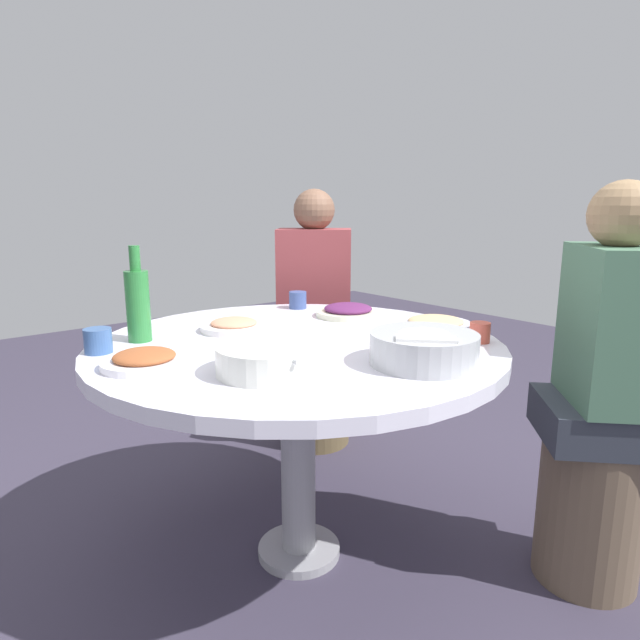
{
  "coord_description": "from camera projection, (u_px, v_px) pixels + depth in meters",
  "views": [
    {
      "loc": [
        0.99,
        1.31,
        1.16
      ],
      "look_at": [
        0.04,
        0.15,
        0.84
      ],
      "focal_mm": 30.56,
      "sensor_mm": 36.0,
      "label": 1
    }
  ],
  "objects": [
    {
      "name": "ground",
      "position": [
        299.0,
        553.0,
        1.85
      ],
      "size": [
        8.0,
        8.0,
        0.0
      ],
      "primitive_type": "plane",
      "color": "#393345"
    },
    {
      "name": "round_dining_table",
      "position": [
        297.0,
        366.0,
        1.71
      ],
      "size": [
        1.27,
        1.27,
        0.74
      ],
      "color": "#99999E",
      "rests_on": "ground"
    },
    {
      "name": "rice_bowl",
      "position": [
        424.0,
        348.0,
        1.44
      ],
      "size": [
        0.29,
        0.29,
        0.09
      ],
      "color": "#B2B5BA",
      "rests_on": "round_dining_table"
    },
    {
      "name": "soup_bowl",
      "position": [
        267.0,
        360.0,
        1.37
      ],
      "size": [
        0.26,
        0.29,
        0.07
      ],
      "color": "silver",
      "rests_on": "round_dining_table"
    },
    {
      "name": "dish_stirfry",
      "position": [
        145.0,
        360.0,
        1.42
      ],
      "size": [
        0.22,
        0.22,
        0.05
      ],
      "color": "white",
      "rests_on": "round_dining_table"
    },
    {
      "name": "dish_shrimp",
      "position": [
        234.0,
        325.0,
        1.83
      ],
      "size": [
        0.23,
        0.23,
        0.04
      ],
      "color": "white",
      "rests_on": "round_dining_table"
    },
    {
      "name": "dish_eggplant",
      "position": [
        348.0,
        311.0,
        2.06
      ],
      "size": [
        0.24,
        0.24,
        0.05
      ],
      "color": "#E8E8C7",
      "rests_on": "round_dining_table"
    },
    {
      "name": "dish_noodles",
      "position": [
        436.0,
        323.0,
        1.86
      ],
      "size": [
        0.24,
        0.24,
        0.04
      ],
      "color": "silver",
      "rests_on": "round_dining_table"
    },
    {
      "name": "green_bottle",
      "position": [
        138.0,
        303.0,
        1.67
      ],
      "size": [
        0.07,
        0.07,
        0.3
      ],
      "color": "#2C7C38",
      "rests_on": "round_dining_table"
    },
    {
      "name": "tea_cup_near",
      "position": [
        98.0,
        341.0,
        1.55
      ],
      "size": [
        0.08,
        0.08,
        0.07
      ],
      "primitive_type": "cylinder",
      "color": "#3B5F9C",
      "rests_on": "round_dining_table"
    },
    {
      "name": "tea_cup_far",
      "position": [
        298.0,
        300.0,
        2.21
      ],
      "size": [
        0.07,
        0.07,
        0.07
      ],
      "primitive_type": "cylinder",
      "color": "#3C508C",
      "rests_on": "round_dining_table"
    },
    {
      "name": "tea_cup_side",
      "position": [
        480.0,
        332.0,
        1.67
      ],
      "size": [
        0.06,
        0.06,
        0.06
      ],
      "primitive_type": "cylinder",
      "color": "#C8503E",
      "rests_on": "round_dining_table"
    },
    {
      "name": "stool_for_diner_left",
      "position": [
        315.0,
        396.0,
        2.68
      ],
      "size": [
        0.34,
        0.34,
        0.47
      ],
      "primitive_type": "cylinder",
      "color": "brown",
      "rests_on": "ground"
    },
    {
      "name": "diner_left",
      "position": [
        314.0,
        285.0,
        2.56
      ],
      "size": [
        0.47,
        0.47,
        0.76
      ],
      "color": "#2D333D",
      "rests_on": "stool_for_diner_left"
    },
    {
      "name": "stool_for_diner_right",
      "position": [
        590.0,
        509.0,
        1.69
      ],
      "size": [
        0.31,
        0.31,
        0.47
      ],
      "primitive_type": "cylinder",
      "color": "brown",
      "rests_on": "ground"
    },
    {
      "name": "diner_right",
      "position": [
        610.0,
        337.0,
        1.57
      ],
      "size": [
        0.47,
        0.47,
        0.76
      ],
      "color": "#2D333D",
      "rests_on": "stool_for_diner_right"
    }
  ]
}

